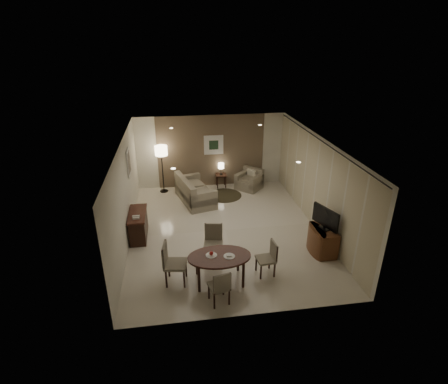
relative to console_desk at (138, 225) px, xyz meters
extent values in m
cube|color=beige|center=(2.49, 0.00, -0.38)|extent=(5.50, 7.00, 0.00)
cube|color=white|center=(2.49, 0.00, 2.33)|extent=(5.50, 7.00, 0.00)
cube|color=brown|center=(2.49, 3.50, 0.98)|extent=(5.50, 0.00, 2.70)
cube|color=white|center=(-0.26, 0.00, 0.98)|extent=(0.00, 7.00, 2.70)
cube|color=white|center=(5.24, 0.00, 0.98)|extent=(0.00, 7.00, 2.70)
cube|color=brown|center=(2.49, 3.48, 0.98)|extent=(3.96, 0.03, 2.70)
cylinder|color=black|center=(5.17, 0.00, 2.27)|extent=(0.03, 6.80, 0.03)
cube|color=silver|center=(2.59, 3.46, 1.23)|extent=(0.72, 0.03, 0.72)
cube|color=#1C331D|center=(2.59, 3.44, 1.23)|extent=(0.34, 0.01, 0.34)
cube|color=silver|center=(-0.23, 1.20, 1.48)|extent=(0.03, 0.60, 0.80)
cube|color=gray|center=(-0.21, 1.20, 1.48)|extent=(0.01, 0.46, 0.64)
cylinder|color=white|center=(1.09, -1.80, 2.31)|extent=(0.10, 0.10, 0.01)
cylinder|color=white|center=(3.89, -1.80, 2.31)|extent=(0.10, 0.10, 0.01)
cylinder|color=white|center=(1.09, 1.80, 2.31)|extent=(0.10, 0.10, 0.01)
cylinder|color=white|center=(3.89, 1.80, 2.31)|extent=(0.10, 0.10, 0.01)
cylinder|color=white|center=(1.83, -2.25, 0.32)|extent=(0.26, 0.26, 0.02)
cylinder|color=white|center=(2.23, -2.35, 0.32)|extent=(0.26, 0.26, 0.02)
sphere|color=#B11614|center=(1.83, -2.25, 0.37)|extent=(0.09, 0.09, 0.09)
cube|color=white|center=(2.23, -2.35, 0.34)|extent=(0.12, 0.08, 0.03)
cylinder|color=#3E3622|center=(2.83, 2.42, -0.37)|extent=(1.25, 1.25, 0.01)
camera|label=1|loc=(1.13, -8.92, 4.92)|focal=28.00mm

